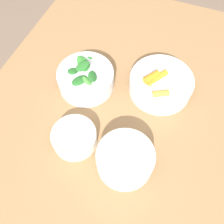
% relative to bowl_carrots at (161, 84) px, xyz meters
% --- Properties ---
extents(ground_plane, '(10.00, 10.00, 0.00)m').
position_rel_bowl_carrots_xyz_m(ground_plane, '(0.14, -0.08, -0.78)').
color(ground_plane, brown).
extents(dining_table, '(1.18, 0.87, 0.75)m').
position_rel_bowl_carrots_xyz_m(dining_table, '(0.14, -0.08, -0.15)').
color(dining_table, olive).
rests_on(dining_table, ground_plane).
extents(bowl_carrots, '(0.19, 0.19, 0.08)m').
position_rel_bowl_carrots_xyz_m(bowl_carrots, '(0.00, 0.00, 0.00)').
color(bowl_carrots, silver).
rests_on(bowl_carrots, dining_table).
extents(bowl_greens, '(0.17, 0.17, 0.09)m').
position_rel_bowl_carrots_xyz_m(bowl_greens, '(0.07, -0.22, 0.00)').
color(bowl_greens, silver).
rests_on(bowl_greens, dining_table).
extents(bowl_beans_hotdog, '(0.15, 0.15, 0.07)m').
position_rel_bowl_carrots_xyz_m(bowl_beans_hotdog, '(0.27, -0.02, -0.00)').
color(bowl_beans_hotdog, white).
rests_on(bowl_beans_hotdog, dining_table).
extents(bowl_cookies, '(0.12, 0.12, 0.05)m').
position_rel_bowl_carrots_xyz_m(bowl_cookies, '(0.26, -0.17, -0.01)').
color(bowl_cookies, silver).
rests_on(bowl_cookies, dining_table).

